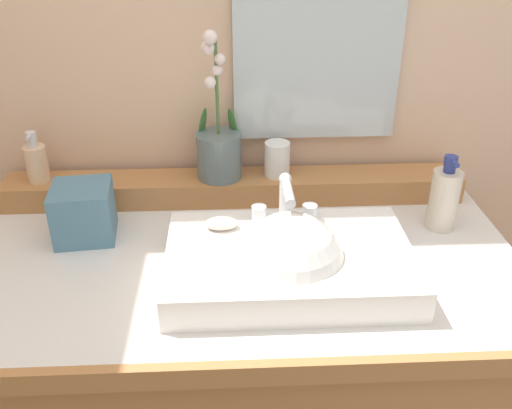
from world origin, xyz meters
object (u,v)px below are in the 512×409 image
soap_bar (221,223)px  tissue_box (84,212)px  potted_plant (219,146)px  sink_basin (289,264)px  tumbler_cup (277,159)px  soap_dispenser (36,162)px  lotion_bottle (444,198)px

soap_bar → tissue_box: tissue_box is taller
tissue_box → potted_plant: bearing=28.4°
sink_basin → tumbler_cup: bearing=89.4°
soap_bar → tumbler_cup: bearing=62.1°
soap_bar → soap_dispenser: size_ratio=0.54×
soap_bar → tumbler_cup: (0.14, 0.26, 0.03)m
soap_bar → tissue_box: 0.33m
lotion_bottle → soap_bar: bearing=-169.7°
lotion_bottle → sink_basin: bearing=-153.3°
soap_bar → potted_plant: bearing=91.4°
sink_basin → tissue_box: 0.49m
soap_bar → potted_plant: (-0.01, 0.26, 0.07)m
sink_basin → potted_plant: size_ratio=1.34×
sink_basin → soap_bar: (-0.14, 0.10, 0.05)m
soap_bar → lotion_bottle: size_ratio=0.39×
potted_plant → lotion_bottle: 0.55m
sink_basin → lotion_bottle: bearing=26.7°
sink_basin → soap_bar: sink_basin is taller
lotion_bottle → soap_dispenser: bearing=170.3°
soap_bar → tumbler_cup: size_ratio=0.80×
soap_dispenser → tissue_box: (0.14, -0.16, -0.05)m
tissue_box → tumbler_cup: bearing=20.4°
tumbler_cup → tissue_box: (-0.45, -0.17, -0.05)m
tumbler_cup → soap_bar: bearing=-117.9°
lotion_bottle → tissue_box: bearing=179.9°
potted_plant → soap_dispenser: bearing=-179.8°
soap_bar → lotion_bottle: (0.51, 0.09, -0.00)m
sink_basin → potted_plant: potted_plant is taller
tumbler_cup → lotion_bottle: bearing=-24.5°
soap_bar → soap_dispenser: bearing=150.3°
tumbler_cup → lotion_bottle: (0.37, -0.17, -0.03)m
potted_plant → tissue_box: bearing=-151.6°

